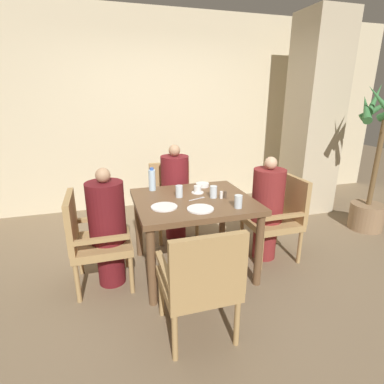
% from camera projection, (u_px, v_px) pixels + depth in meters
% --- Properties ---
extents(ground_plane, '(16.00, 16.00, 0.00)m').
position_uv_depth(ground_plane, '(193.00, 268.00, 3.01)').
color(ground_plane, '#7A664C').
extents(wall_back, '(8.00, 0.06, 2.80)m').
position_uv_depth(wall_back, '(153.00, 113.00, 4.42)').
color(wall_back, beige).
rests_on(wall_back, ground_plane).
extents(pillar_stone, '(0.60, 0.60, 2.70)m').
position_uv_depth(pillar_stone, '(314.00, 118.00, 4.22)').
color(pillar_stone, '#BCAD8E').
rests_on(pillar_stone, ground_plane).
extents(dining_table, '(1.08, 0.96, 0.74)m').
position_uv_depth(dining_table, '(193.00, 209.00, 2.82)').
color(dining_table, brown).
rests_on(dining_table, ground_plane).
extents(chair_left_side, '(0.50, 0.50, 0.87)m').
position_uv_depth(chair_left_side, '(92.00, 237.00, 2.61)').
color(chair_left_side, '#A88451').
rests_on(chair_left_side, ground_plane).
extents(diner_in_left_chair, '(0.32, 0.32, 1.09)m').
position_uv_depth(diner_in_left_chair, '(108.00, 227.00, 2.63)').
color(diner_in_left_chair, '#5B1419').
rests_on(diner_in_left_chair, ground_plane).
extents(chair_far_side, '(0.50, 0.50, 0.87)m').
position_uv_depth(chair_far_side, '(173.00, 197.00, 3.66)').
color(chair_far_side, '#A88451').
rests_on(chair_far_side, ground_plane).
extents(diner_in_far_chair, '(0.32, 0.32, 1.13)m').
position_uv_depth(diner_in_far_chair, '(175.00, 192.00, 3.50)').
color(diner_in_far_chair, maroon).
rests_on(diner_in_far_chair, ground_plane).
extents(chair_right_side, '(0.50, 0.50, 0.87)m').
position_uv_depth(chair_right_side, '(278.00, 214.00, 3.12)').
color(chair_right_side, '#A88451').
rests_on(chair_right_side, ground_plane).
extents(diner_in_right_chair, '(0.32, 0.32, 1.09)m').
position_uv_depth(diner_in_right_chair, '(267.00, 208.00, 3.06)').
color(diner_in_right_chair, maroon).
rests_on(diner_in_right_chair, ground_plane).
extents(chair_near_corner, '(0.50, 0.50, 0.87)m').
position_uv_depth(chair_near_corner, '(201.00, 280.00, 2.02)').
color(chair_near_corner, '#A88451').
rests_on(chair_near_corner, ground_plane).
extents(potted_palm, '(0.71, 0.71, 1.83)m').
position_uv_depth(potted_palm, '(374.00, 176.00, 3.69)').
color(potted_palm, '#896B4C').
rests_on(potted_palm, ground_plane).
extents(plate_main_left, '(0.23, 0.23, 0.01)m').
position_uv_depth(plate_main_left, '(200.00, 209.00, 2.52)').
color(plate_main_left, white).
rests_on(plate_main_left, dining_table).
extents(plate_main_right, '(0.23, 0.23, 0.01)m').
position_uv_depth(plate_main_right, '(164.00, 207.00, 2.56)').
color(plate_main_right, white).
rests_on(plate_main_right, dining_table).
extents(teacup_with_saucer, '(0.12, 0.12, 0.07)m').
position_uv_depth(teacup_with_saucer, '(198.00, 190.00, 2.94)').
color(teacup_with_saucer, white).
rests_on(teacup_with_saucer, dining_table).
extents(bowl_small, '(0.14, 0.14, 0.04)m').
position_uv_depth(bowl_small, '(202.00, 185.00, 3.15)').
color(bowl_small, white).
rests_on(bowl_small, dining_table).
extents(water_bottle, '(0.07, 0.07, 0.23)m').
position_uv_depth(water_bottle, '(152.00, 180.00, 3.00)').
color(water_bottle, silver).
rests_on(water_bottle, dining_table).
extents(glass_tall_near, '(0.07, 0.07, 0.11)m').
position_uv_depth(glass_tall_near, '(213.00, 192.00, 2.80)').
color(glass_tall_near, silver).
rests_on(glass_tall_near, dining_table).
extents(glass_tall_mid, '(0.07, 0.07, 0.11)m').
position_uv_depth(glass_tall_mid, '(179.00, 191.00, 2.81)').
color(glass_tall_mid, silver).
rests_on(glass_tall_mid, dining_table).
extents(glass_tall_far, '(0.07, 0.07, 0.11)m').
position_uv_depth(glass_tall_far, '(238.00, 202.00, 2.54)').
color(glass_tall_far, silver).
rests_on(glass_tall_far, dining_table).
extents(salt_shaker, '(0.03, 0.03, 0.07)m').
position_uv_depth(salt_shaker, '(221.00, 195.00, 2.78)').
color(salt_shaker, white).
rests_on(salt_shaker, dining_table).
extents(pepper_shaker, '(0.03, 0.03, 0.07)m').
position_uv_depth(pepper_shaker, '(225.00, 195.00, 2.79)').
color(pepper_shaker, '#4C3D2D').
rests_on(pepper_shaker, dining_table).
extents(fork_beside_plate, '(0.17, 0.07, 0.00)m').
position_uv_depth(fork_beside_plate, '(198.00, 199.00, 2.78)').
color(fork_beside_plate, silver).
rests_on(fork_beside_plate, dining_table).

